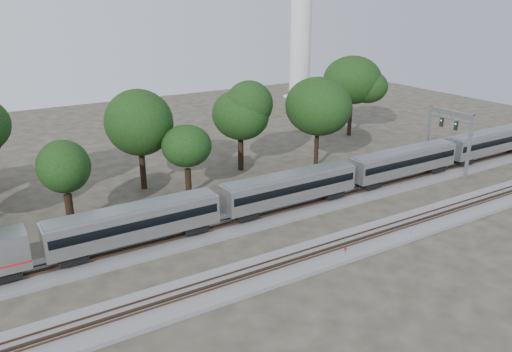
# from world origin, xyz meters

# --- Properties ---
(ground) EXTENTS (160.00, 160.00, 0.00)m
(ground) POSITION_xyz_m (0.00, 0.00, 0.00)
(ground) COLOR #383328
(ground) RESTS_ON ground
(track_far) EXTENTS (160.00, 5.00, 0.73)m
(track_far) POSITION_xyz_m (0.00, 6.00, 0.21)
(track_far) COLOR slate
(track_far) RESTS_ON ground
(track_near) EXTENTS (160.00, 5.00, 0.73)m
(track_near) POSITION_xyz_m (0.00, -4.00, 0.21)
(track_near) COLOR slate
(track_near) RESTS_ON ground
(train) EXTENTS (122.34, 2.97, 4.39)m
(train) POSITION_xyz_m (21.37, 6.00, 3.09)
(train) COLOR #BBBEC2
(train) RESTS_ON ground
(switch_stand_red) EXTENTS (0.30, 0.09, 0.94)m
(switch_stand_red) POSITION_xyz_m (1.81, -5.25, 0.60)
(switch_stand_red) COLOR #512D19
(switch_stand_red) RESTS_ON ground
(switch_stand_white) EXTENTS (0.28, 0.10, 0.90)m
(switch_stand_white) POSITION_xyz_m (10.25, -5.53, 0.57)
(switch_stand_white) COLOR #512D19
(switch_stand_white) RESTS_ON ground
(switch_lever) EXTENTS (0.55, 0.40, 0.30)m
(switch_lever) POSITION_xyz_m (6.57, -5.67, 0.15)
(switch_lever) COLOR #512D19
(switch_lever) RESTS_ON ground
(signal_gantry) EXTENTS (0.61, 7.22, 8.78)m
(signal_gantry) POSITION_xyz_m (29.55, 6.00, 6.40)
(signal_gantry) COLOR gray
(signal_gantry) RESTS_ON ground
(tree_2) EXTENTS (6.85, 6.85, 9.66)m
(tree_2) POSITION_xyz_m (-18.87, 15.07, 6.71)
(tree_2) COLOR black
(tree_2) RESTS_ON ground
(tree_3) EXTENTS (8.79, 8.79, 12.39)m
(tree_3) POSITION_xyz_m (-8.44, 21.79, 8.63)
(tree_3) COLOR black
(tree_3) RESTS_ON ground
(tree_4) EXTENTS (6.46, 6.46, 9.11)m
(tree_4) POSITION_xyz_m (-4.51, 16.61, 6.33)
(tree_4) COLOR black
(tree_4) RESTS_ON ground
(tree_5) EXTENTS (8.06, 8.06, 11.36)m
(tree_5) POSITION_xyz_m (5.80, 21.69, 7.91)
(tree_5) COLOR black
(tree_5) RESTS_ON ground
(tree_6) EXTENTS (9.04, 9.04, 12.74)m
(tree_6) POSITION_xyz_m (15.49, 16.98, 8.88)
(tree_6) COLOR black
(tree_6) RESTS_ON ground
(tree_7) EXTENTS (9.89, 9.89, 13.94)m
(tree_7) POSITION_xyz_m (31.35, 27.94, 9.71)
(tree_7) COLOR black
(tree_7) RESTS_ON ground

